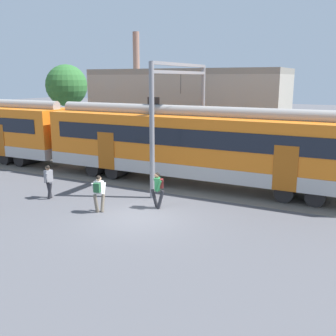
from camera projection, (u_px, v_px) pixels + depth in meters
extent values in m
plane|color=#515156|center=(139.00, 217.00, 16.66)|extent=(160.00, 160.00, 0.00)
cube|color=slate|center=(47.00, 165.00, 26.55)|extent=(80.00, 4.40, 0.01)
cube|color=#B2ADA8|center=(197.00, 166.00, 21.46)|extent=(18.00, 3.06, 0.70)
cube|color=orange|center=(198.00, 138.00, 21.12)|extent=(18.00, 3.00, 2.40)
cube|color=black|center=(186.00, 138.00, 19.76)|extent=(16.56, 0.03, 0.90)
cube|color=#AC5413|center=(285.00, 169.00, 17.80)|extent=(1.10, 0.04, 2.10)
cube|color=#AC5413|center=(106.00, 151.00, 22.17)|extent=(1.10, 0.04, 2.10)
cylinder|color=gray|center=(198.00, 112.00, 20.81)|extent=(17.64, 0.70, 0.70)
cube|color=black|center=(153.00, 101.00, 21.88)|extent=(0.70, 0.12, 0.40)
cylinder|color=black|center=(318.00, 191.00, 18.83)|extent=(0.90, 2.40, 0.90)
cylinder|color=black|center=(288.00, 188.00, 19.45)|extent=(0.90, 2.40, 0.90)
cylinder|color=black|center=(123.00, 168.00, 23.75)|extent=(0.90, 2.40, 0.90)
cylinder|color=black|center=(104.00, 166.00, 24.37)|extent=(0.90, 2.40, 0.90)
cylinder|color=black|center=(32.00, 157.00, 27.03)|extent=(0.90, 2.40, 0.90)
cylinder|color=black|center=(17.00, 155.00, 27.65)|extent=(0.90, 2.40, 0.90)
cylinder|color=#28282D|center=(49.00, 189.00, 19.31)|extent=(0.37, 0.20, 0.87)
cylinder|color=#28282D|center=(50.00, 191.00, 19.01)|extent=(0.37, 0.20, 0.87)
cube|color=gray|center=(48.00, 176.00, 19.00)|extent=(0.29, 0.39, 0.56)
cylinder|color=gray|center=(46.00, 178.00, 18.79)|extent=(0.26, 0.13, 0.52)
cylinder|color=gray|center=(51.00, 176.00, 19.23)|extent=(0.26, 0.13, 0.52)
sphere|color=brown|center=(48.00, 168.00, 18.93)|extent=(0.22, 0.22, 0.22)
sphere|color=black|center=(48.00, 167.00, 18.91)|extent=(0.20, 0.20, 0.20)
cylinder|color=#6B6051|center=(103.00, 202.00, 17.29)|extent=(0.21, 0.37, 0.87)
cylinder|color=#6B6051|center=(96.00, 204.00, 17.08)|extent=(0.21, 0.37, 0.87)
cube|color=silver|center=(99.00, 187.00, 17.03)|extent=(0.40, 0.30, 0.56)
cylinder|color=silver|center=(93.00, 188.00, 17.03)|extent=(0.13, 0.26, 0.52)
cylinder|color=silver|center=(104.00, 188.00, 17.05)|extent=(0.13, 0.26, 0.52)
sphere|color=tan|center=(99.00, 178.00, 16.96)|extent=(0.22, 0.22, 0.22)
sphere|color=black|center=(98.00, 178.00, 16.94)|extent=(0.20, 0.20, 0.20)
cube|color=#235633|center=(97.00, 188.00, 16.86)|extent=(0.30, 0.21, 0.40)
cylinder|color=#28282D|center=(155.00, 198.00, 17.81)|extent=(0.38, 0.28, 0.87)
cylinder|color=#28282D|center=(160.00, 200.00, 17.62)|extent=(0.38, 0.28, 0.87)
cube|color=#2D7F47|center=(157.00, 184.00, 17.56)|extent=(0.37, 0.43, 0.56)
cylinder|color=#2D7F47|center=(159.00, 186.00, 17.35)|extent=(0.26, 0.18, 0.52)
cylinder|color=#2D7F47|center=(156.00, 184.00, 17.79)|extent=(0.26, 0.18, 0.52)
sphere|color=#9E7051|center=(157.00, 175.00, 17.47)|extent=(0.22, 0.22, 0.22)
sphere|color=black|center=(157.00, 175.00, 17.47)|extent=(0.20, 0.20, 0.20)
cube|color=maroon|center=(161.00, 183.00, 17.55)|extent=(0.26, 0.32, 0.40)
cylinder|color=gray|center=(152.00, 132.00, 18.64)|extent=(0.24, 0.24, 6.50)
cylinder|color=gray|center=(202.00, 120.00, 24.21)|extent=(0.24, 0.24, 6.50)
cube|color=gray|center=(181.00, 65.00, 20.71)|extent=(0.20, 6.40, 0.16)
cube|color=gray|center=(181.00, 72.00, 20.80)|extent=(0.20, 6.40, 0.16)
cylinder|color=black|center=(181.00, 84.00, 20.93)|extent=(0.03, 0.03, 1.00)
cube|color=gray|center=(187.00, 116.00, 29.27)|extent=(14.34, 5.00, 6.00)
cube|color=gray|center=(187.00, 72.00, 28.55)|extent=(14.34, 5.00, 0.40)
cylinder|color=#8C6656|center=(136.00, 53.00, 30.14)|extent=(0.50, 0.50, 3.20)
cylinder|color=brown|center=(69.00, 119.00, 38.52)|extent=(0.32, 0.32, 3.67)
sphere|color=#2D662D|center=(67.00, 85.00, 37.79)|extent=(3.98, 3.98, 3.98)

